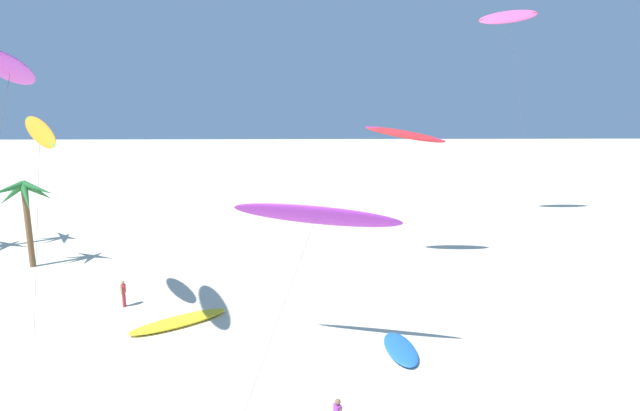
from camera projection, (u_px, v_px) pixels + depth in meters
The scene contains 9 objects.
palm_tree_2 at pixel (25, 199), 37.07m from camera, with size 4.42×4.02×6.43m.
flying_kite_0 at pixel (10, 69), 22.87m from camera, with size 3.30×7.59×14.38m.
flying_kite_1 at pixel (406, 135), 37.24m from camera, with size 5.99×7.98×10.48m.
flying_kite_2 at pixel (316, 215), 23.33m from camera, with size 7.84×7.83×7.81m.
flying_kite_3 at pixel (508, 17), 47.67m from camera, with size 5.49×6.98×20.50m.
flying_kite_4 at pixel (40, 132), 27.18m from camera, with size 4.10×5.91×11.55m.
grounded_kite_0 at pixel (179, 321), 28.41m from camera, with size 5.30×4.35×0.34m.
grounded_kite_2 at pixel (400, 349), 25.30m from camera, with size 1.76×3.71×0.32m.
person_foreground_walker at pixel (123, 292), 30.66m from camera, with size 0.23×0.51×1.63m.
Camera 1 is at (-2.51, -5.26, 12.21)m, focal length 29.08 mm.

